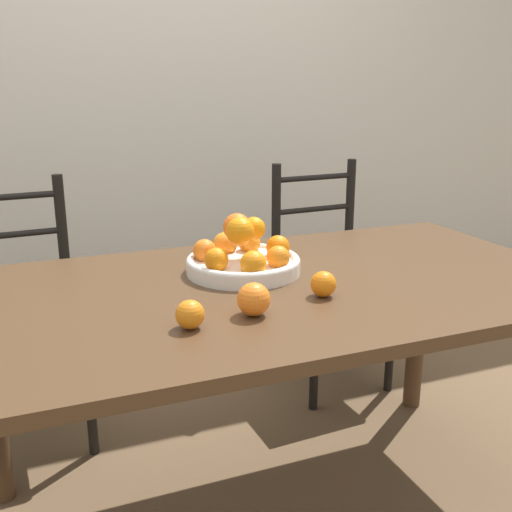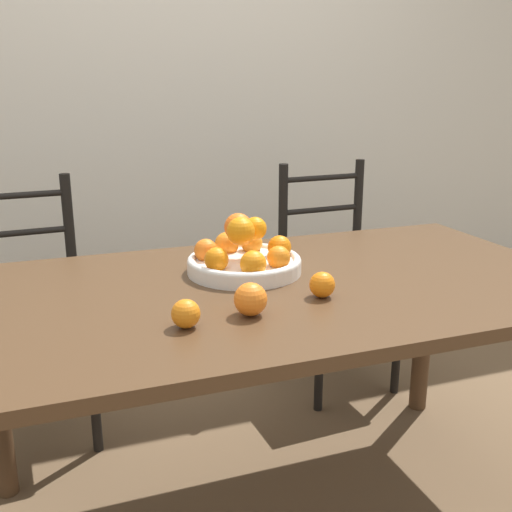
{
  "view_description": "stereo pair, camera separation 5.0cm",
  "coord_description": "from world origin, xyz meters",
  "px_view_note": "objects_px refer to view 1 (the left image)",
  "views": [
    {
      "loc": [
        -0.65,
        -1.46,
        1.31
      ],
      "look_at": [
        -0.06,
        0.02,
        0.84
      ],
      "focal_mm": 42.0,
      "sensor_mm": 36.0,
      "label": 1
    },
    {
      "loc": [
        -0.6,
        -1.47,
        1.31
      ],
      "look_at": [
        -0.06,
        0.02,
        0.84
      ],
      "focal_mm": 42.0,
      "sensor_mm": 36.0,
      "label": 2
    }
  ],
  "objects_px": {
    "fruit_bowl": "(243,257)",
    "chair_left": "(21,320)",
    "orange_loose_0": "(323,284)",
    "orange_loose_2": "(190,315)",
    "chair_right": "(328,279)",
    "orange_loose_1": "(254,299)"
  },
  "relations": [
    {
      "from": "orange_loose_2",
      "to": "orange_loose_1",
      "type": "bearing_deg",
      "value": 7.4
    },
    {
      "from": "fruit_bowl",
      "to": "chair_right",
      "type": "distance_m",
      "value": 0.95
    },
    {
      "from": "orange_loose_0",
      "to": "chair_left",
      "type": "height_order",
      "value": "chair_left"
    },
    {
      "from": "fruit_bowl",
      "to": "chair_left",
      "type": "height_order",
      "value": "chair_left"
    },
    {
      "from": "orange_loose_1",
      "to": "orange_loose_2",
      "type": "bearing_deg",
      "value": -172.6
    },
    {
      "from": "fruit_bowl",
      "to": "orange_loose_2",
      "type": "height_order",
      "value": "fruit_bowl"
    },
    {
      "from": "fruit_bowl",
      "to": "chair_left",
      "type": "distance_m",
      "value": 0.95
    },
    {
      "from": "chair_right",
      "to": "chair_left",
      "type": "bearing_deg",
      "value": 177.12
    },
    {
      "from": "fruit_bowl",
      "to": "chair_left",
      "type": "xyz_separation_m",
      "value": [
        -0.64,
        0.62,
        -0.34
      ]
    },
    {
      "from": "fruit_bowl",
      "to": "orange_loose_2",
      "type": "distance_m",
      "value": 0.43
    },
    {
      "from": "orange_loose_0",
      "to": "chair_left",
      "type": "distance_m",
      "value": 1.22
    },
    {
      "from": "orange_loose_1",
      "to": "orange_loose_2",
      "type": "distance_m",
      "value": 0.17
    },
    {
      "from": "chair_right",
      "to": "orange_loose_2",
      "type": "bearing_deg",
      "value": -135.52
    },
    {
      "from": "orange_loose_2",
      "to": "chair_right",
      "type": "relative_size",
      "value": 0.07
    },
    {
      "from": "fruit_bowl",
      "to": "orange_loose_0",
      "type": "distance_m",
      "value": 0.3
    },
    {
      "from": "orange_loose_0",
      "to": "fruit_bowl",
      "type": "bearing_deg",
      "value": 114.37
    },
    {
      "from": "orange_loose_1",
      "to": "chair_right",
      "type": "distance_m",
      "value": 1.24
    },
    {
      "from": "orange_loose_2",
      "to": "fruit_bowl",
      "type": "bearing_deg",
      "value": 53.16
    },
    {
      "from": "chair_right",
      "to": "orange_loose_0",
      "type": "bearing_deg",
      "value": -122.6
    },
    {
      "from": "fruit_bowl",
      "to": "orange_loose_2",
      "type": "bearing_deg",
      "value": -126.84
    },
    {
      "from": "chair_left",
      "to": "chair_right",
      "type": "relative_size",
      "value": 1.0
    },
    {
      "from": "orange_loose_0",
      "to": "orange_loose_2",
      "type": "distance_m",
      "value": 0.39
    }
  ]
}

